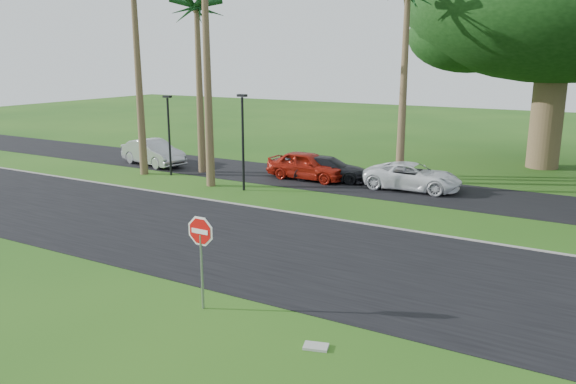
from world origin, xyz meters
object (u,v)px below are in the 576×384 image
(car_dark, at_px, (328,169))
(stop_sign_near, at_px, (201,243))
(car_red, at_px, (308,166))
(car_minivan, at_px, (413,177))
(car_silver, at_px, (153,153))

(car_dark, bearing_deg, stop_sign_near, -176.32)
(stop_sign_near, height_order, car_red, stop_sign_near)
(stop_sign_near, height_order, car_minivan, stop_sign_near)
(car_silver, height_order, car_minivan, car_silver)
(stop_sign_near, relative_size, car_silver, 0.57)
(stop_sign_near, xyz_separation_m, car_minivan, (0.61, 15.66, -1.13))
(stop_sign_near, xyz_separation_m, car_red, (-4.94, 15.22, -1.03))
(car_silver, bearing_deg, car_dark, -70.38)
(car_dark, bearing_deg, car_silver, 86.48)
(car_red, distance_m, car_minivan, 5.57)
(car_minivan, bearing_deg, car_dark, 88.92)
(stop_sign_near, xyz_separation_m, car_dark, (-3.88, 15.52, -1.15))
(car_dark, xyz_separation_m, car_minivan, (4.50, 0.14, 0.03))
(car_silver, xyz_separation_m, car_dark, (10.97, 1.31, -0.13))
(car_red, bearing_deg, car_silver, 96.56)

